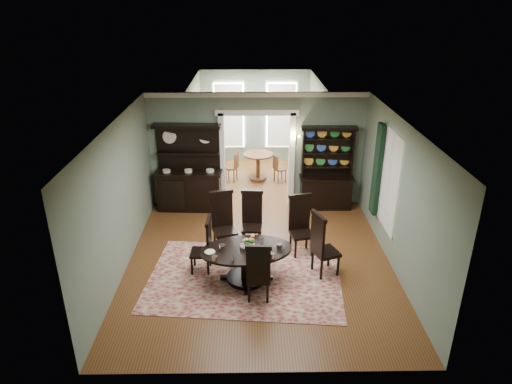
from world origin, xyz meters
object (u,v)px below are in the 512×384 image
dining_table (246,258)px  welsh_dresser (326,179)px  sideboard (189,180)px  parlor_table (258,163)px

dining_table → welsh_dresser: size_ratio=0.89×
dining_table → sideboard: 3.65m
dining_table → parlor_table: 5.31m
sideboard → parlor_table: sideboard is taller
dining_table → parlor_table: size_ratio=2.16×
sideboard → parlor_table: bearing=50.8°
parlor_table → sideboard: bearing=-132.5°
sideboard → welsh_dresser: (3.54, 0.03, 0.00)m
sideboard → welsh_dresser: size_ratio=1.03×
dining_table → sideboard: bearing=105.0°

